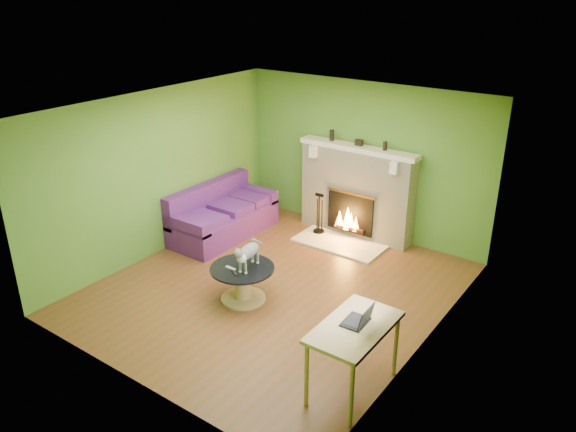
# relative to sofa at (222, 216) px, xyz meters

# --- Properties ---
(floor) EXTENTS (5.00, 5.00, 0.00)m
(floor) POSITION_rel_sofa_xyz_m (1.86, -0.96, -0.34)
(floor) COLOR brown
(floor) RESTS_ON ground
(ceiling) EXTENTS (5.00, 5.00, 0.00)m
(ceiling) POSITION_rel_sofa_xyz_m (1.86, -0.96, 2.26)
(ceiling) COLOR white
(ceiling) RESTS_ON wall_back
(wall_back) EXTENTS (5.00, 0.00, 5.00)m
(wall_back) POSITION_rel_sofa_xyz_m (1.86, 1.54, 0.96)
(wall_back) COLOR #4B802A
(wall_back) RESTS_ON floor
(wall_front) EXTENTS (5.00, 0.00, 5.00)m
(wall_front) POSITION_rel_sofa_xyz_m (1.86, -3.46, 0.96)
(wall_front) COLOR #4B802A
(wall_front) RESTS_ON floor
(wall_left) EXTENTS (0.00, 5.00, 5.00)m
(wall_left) POSITION_rel_sofa_xyz_m (-0.39, -0.96, 0.96)
(wall_left) COLOR #4B802A
(wall_left) RESTS_ON floor
(wall_right) EXTENTS (0.00, 5.00, 5.00)m
(wall_right) POSITION_rel_sofa_xyz_m (4.11, -0.96, 0.96)
(wall_right) COLOR #4B802A
(wall_right) RESTS_ON floor
(window_frame) EXTENTS (0.00, 1.20, 1.20)m
(window_frame) POSITION_rel_sofa_xyz_m (4.10, -1.86, 1.21)
(window_frame) COLOR silver
(window_frame) RESTS_ON wall_right
(window_pane) EXTENTS (0.00, 1.06, 1.06)m
(window_pane) POSITION_rel_sofa_xyz_m (4.09, -1.86, 1.21)
(window_pane) COLOR white
(window_pane) RESTS_ON wall_right
(fireplace) EXTENTS (2.10, 0.46, 1.58)m
(fireplace) POSITION_rel_sofa_xyz_m (1.86, 1.35, 0.43)
(fireplace) COLOR beige
(fireplace) RESTS_ON floor
(hearth) EXTENTS (1.50, 0.75, 0.03)m
(hearth) POSITION_rel_sofa_xyz_m (1.86, 0.84, -0.32)
(hearth) COLOR beige
(hearth) RESTS_ON floor
(mantel) EXTENTS (2.10, 0.28, 0.08)m
(mantel) POSITION_rel_sofa_xyz_m (1.86, 1.33, 1.20)
(mantel) COLOR silver
(mantel) RESTS_ON fireplace
(sofa) EXTENTS (0.89, 1.95, 0.88)m
(sofa) POSITION_rel_sofa_xyz_m (0.00, 0.00, 0.00)
(sofa) COLOR #531B69
(sofa) RESTS_ON floor
(coffee_table) EXTENTS (0.88, 0.88, 0.50)m
(coffee_table) POSITION_rel_sofa_xyz_m (1.68, -1.45, -0.05)
(coffee_table) COLOR tan
(coffee_table) RESTS_ON floor
(desk) EXTENTS (0.63, 1.09, 0.81)m
(desk) POSITION_rel_sofa_xyz_m (3.81, -2.18, 0.37)
(desk) COLOR tan
(desk) RESTS_ON floor
(cat) EXTENTS (0.34, 0.68, 0.41)m
(cat) POSITION_rel_sofa_xyz_m (1.76, -1.40, 0.36)
(cat) COLOR slate
(cat) RESTS_ON coffee_table
(remote_silver) EXTENTS (0.17, 0.05, 0.02)m
(remote_silver) POSITION_rel_sofa_xyz_m (1.58, -1.57, 0.17)
(remote_silver) COLOR #98979A
(remote_silver) RESTS_ON coffee_table
(remote_black) EXTENTS (0.16, 0.13, 0.02)m
(remote_black) POSITION_rel_sofa_xyz_m (1.70, -1.63, 0.17)
(remote_black) COLOR black
(remote_black) RESTS_ON coffee_table
(laptop) EXTENTS (0.28, 0.32, 0.23)m
(laptop) POSITION_rel_sofa_xyz_m (3.79, -2.13, 0.58)
(laptop) COLOR black
(laptop) RESTS_ON desk
(fire_tools) EXTENTS (0.19, 0.19, 0.72)m
(fire_tools) POSITION_rel_sofa_xyz_m (1.35, 0.99, 0.05)
(fire_tools) COLOR black
(fire_tools) RESTS_ON hearth
(mantel_vase_left) EXTENTS (0.08, 0.08, 0.18)m
(mantel_vase_left) POSITION_rel_sofa_xyz_m (1.33, 1.36, 1.33)
(mantel_vase_left) COLOR black
(mantel_vase_left) RESTS_ON mantel
(mantel_vase_right) EXTENTS (0.07, 0.07, 0.14)m
(mantel_vase_right) POSITION_rel_sofa_xyz_m (2.32, 1.36, 1.31)
(mantel_vase_right) COLOR black
(mantel_vase_right) RESTS_ON mantel
(mantel_box) EXTENTS (0.12, 0.08, 0.10)m
(mantel_box) POSITION_rel_sofa_xyz_m (1.86, 1.36, 1.29)
(mantel_box) COLOR black
(mantel_box) RESTS_ON mantel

